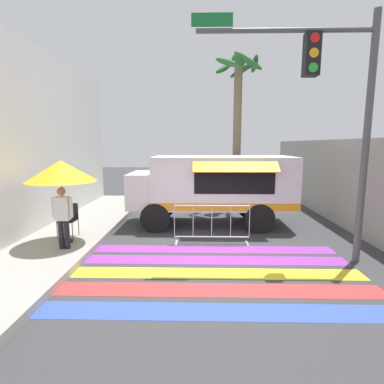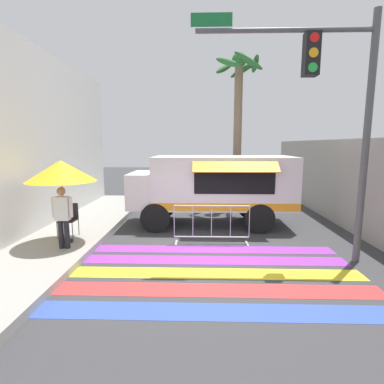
{
  "view_description": "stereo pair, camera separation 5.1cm",
  "coord_description": "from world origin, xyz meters",
  "px_view_note": "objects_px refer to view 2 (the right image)",
  "views": [
    {
      "loc": [
        -0.36,
        -7.15,
        2.78
      ],
      "look_at": [
        -0.58,
        2.1,
        1.31
      ],
      "focal_mm": 28.0,
      "sensor_mm": 36.0,
      "label": 1
    },
    {
      "loc": [
        -0.31,
        -7.15,
        2.78
      ],
      "look_at": [
        -0.58,
        2.1,
        1.31
      ],
      "focal_mm": 28.0,
      "sensor_mm": 36.0,
      "label": 2
    }
  ],
  "objects_px": {
    "palm_tree": "(238,105)",
    "barricade_front": "(212,225)",
    "food_truck": "(210,184)",
    "traffic_signal_pole": "(334,96)",
    "folding_chair": "(69,217)",
    "patio_umbrella": "(61,171)",
    "vendor_person": "(63,214)"
  },
  "relations": [
    {
      "from": "traffic_signal_pole",
      "to": "vendor_person",
      "type": "bearing_deg",
      "value": 177.94
    },
    {
      "from": "folding_chair",
      "to": "barricade_front",
      "type": "bearing_deg",
      "value": -8.26
    },
    {
      "from": "patio_umbrella",
      "to": "palm_tree",
      "type": "distance_m",
      "value": 7.73
    },
    {
      "from": "folding_chair",
      "to": "palm_tree",
      "type": "relative_size",
      "value": 0.15
    },
    {
      "from": "food_truck",
      "to": "palm_tree",
      "type": "relative_size",
      "value": 0.85
    },
    {
      "from": "food_truck",
      "to": "traffic_signal_pole",
      "type": "relative_size",
      "value": 0.98
    },
    {
      "from": "palm_tree",
      "to": "barricade_front",
      "type": "bearing_deg",
      "value": -104.67
    },
    {
      "from": "vendor_person",
      "to": "barricade_front",
      "type": "xyz_separation_m",
      "value": [
        3.76,
        0.97,
        -0.5
      ]
    },
    {
      "from": "traffic_signal_pole",
      "to": "vendor_person",
      "type": "distance_m",
      "value": 6.97
    },
    {
      "from": "traffic_signal_pole",
      "to": "palm_tree",
      "type": "xyz_separation_m",
      "value": [
        -1.39,
        5.94,
        0.58
      ]
    },
    {
      "from": "food_truck",
      "to": "vendor_person",
      "type": "distance_m",
      "value": 4.87
    },
    {
      "from": "palm_tree",
      "to": "vendor_person",
      "type": "bearing_deg",
      "value": -131.22
    },
    {
      "from": "barricade_front",
      "to": "vendor_person",
      "type": "bearing_deg",
      "value": -165.6
    },
    {
      "from": "food_truck",
      "to": "vendor_person",
      "type": "xyz_separation_m",
      "value": [
        -3.78,
        -3.03,
        -0.39
      ]
    },
    {
      "from": "folding_chair",
      "to": "palm_tree",
      "type": "xyz_separation_m",
      "value": [
        5.32,
        4.68,
        3.67
      ]
    },
    {
      "from": "barricade_front",
      "to": "folding_chair",
      "type": "bearing_deg",
      "value": 179.11
    },
    {
      "from": "barricade_front",
      "to": "palm_tree",
      "type": "height_order",
      "value": "palm_tree"
    },
    {
      "from": "patio_umbrella",
      "to": "barricade_front",
      "type": "height_order",
      "value": "patio_umbrella"
    },
    {
      "from": "vendor_person",
      "to": "patio_umbrella",
      "type": "bearing_deg",
      "value": 94.55
    },
    {
      "from": "folding_chair",
      "to": "patio_umbrella",
      "type": "bearing_deg",
      "value": -84.65
    },
    {
      "from": "vendor_person",
      "to": "palm_tree",
      "type": "bearing_deg",
      "value": 31.61
    },
    {
      "from": "patio_umbrella",
      "to": "palm_tree",
      "type": "relative_size",
      "value": 0.34
    },
    {
      "from": "barricade_front",
      "to": "palm_tree",
      "type": "relative_size",
      "value": 0.33
    },
    {
      "from": "folding_chair",
      "to": "vendor_person",
      "type": "distance_m",
      "value": 1.12
    },
    {
      "from": "traffic_signal_pole",
      "to": "barricade_front",
      "type": "bearing_deg",
      "value": 155.56
    },
    {
      "from": "food_truck",
      "to": "palm_tree",
      "type": "distance_m",
      "value": 4.18
    },
    {
      "from": "barricade_front",
      "to": "palm_tree",
      "type": "distance_m",
      "value": 6.24
    },
    {
      "from": "vendor_person",
      "to": "palm_tree",
      "type": "xyz_separation_m",
      "value": [
        5.0,
        5.71,
        3.36
      ]
    },
    {
      "from": "traffic_signal_pole",
      "to": "patio_umbrella",
      "type": "bearing_deg",
      "value": 173.91
    },
    {
      "from": "vendor_person",
      "to": "barricade_front",
      "type": "relative_size",
      "value": 0.74
    },
    {
      "from": "traffic_signal_pole",
      "to": "vendor_person",
      "type": "relative_size",
      "value": 3.6
    },
    {
      "from": "food_truck",
      "to": "palm_tree",
      "type": "xyz_separation_m",
      "value": [
        1.22,
        2.68,
        2.97
      ]
    }
  ]
}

